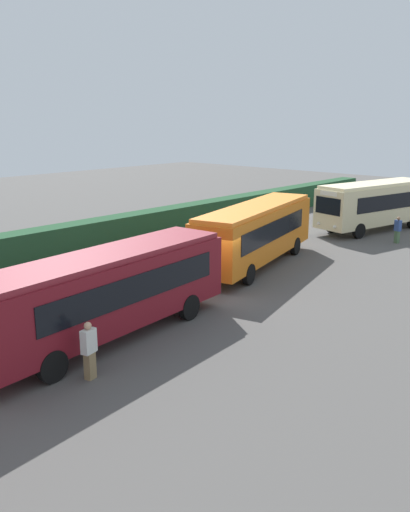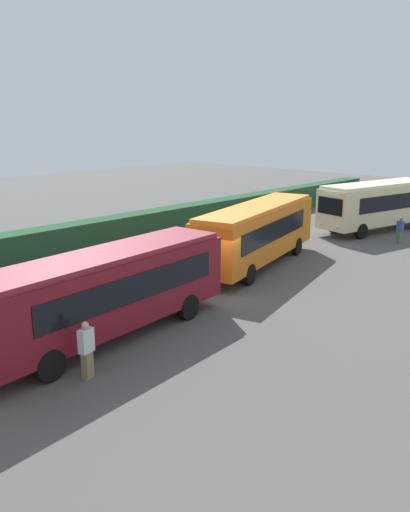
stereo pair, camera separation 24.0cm
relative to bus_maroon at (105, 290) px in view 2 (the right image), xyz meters
The scene contains 8 objects.
ground_plane 6.47m from the bus_maroon, ahead, with size 103.70×103.70×0.00m, color #514F4C.
bus_maroon is the anchor object (origin of this frame).
bus_orange 11.55m from the bus_maroon, 10.41° to the left, with size 10.77×4.76×3.22m.
bus_cream 24.25m from the bus_maroon, ahead, with size 9.64×4.45×3.31m.
person_left 3.13m from the bus_maroon, 138.24° to the right, with size 0.52×0.36×1.81m.
person_center 21.57m from the bus_maroon, ahead, with size 0.37×0.45×1.65m.
person_right 25.07m from the bus_maroon, 12.79° to the left, with size 0.47×0.54×1.81m.
hedge_row 12.48m from the bus_maroon, 60.25° to the left, with size 63.85×1.44×1.87m, color #20482A.
Camera 2 is at (-17.01, -15.37, 7.63)m, focal length 38.15 mm.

